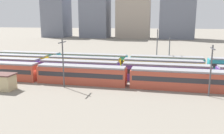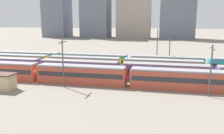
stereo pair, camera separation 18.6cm
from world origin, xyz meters
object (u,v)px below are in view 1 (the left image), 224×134
(train_track_1, at_px, (166,72))
(catenary_pole_0, at_px, (63,61))
(train_track_3, at_px, (166,63))
(catenary_pole_3, at_px, (169,50))
(train_track_2, at_px, (84,64))
(catenary_pole_1, at_px, (157,47))
(train_track_0, at_px, (179,79))
(catenary_pole_2, at_px, (211,68))
(signal_hut, at_px, (5,82))

(train_track_1, distance_m, catenary_pole_0, 20.95)
(train_track_3, bearing_deg, train_track_1, -91.75)
(train_track_1, bearing_deg, catenary_pole_3, 85.49)
(train_track_2, distance_m, catenary_pole_1, 19.66)
(train_track_3, bearing_deg, train_track_2, -165.28)
(train_track_0, height_order, train_track_1, same)
(train_track_2, bearing_deg, catenary_pole_3, 22.45)
(train_track_2, relative_size, catenary_pole_1, 5.46)
(catenary_pole_2, distance_m, signal_hut, 36.17)
(train_track_3, height_order, catenary_pole_2, catenary_pole_2)
(train_track_0, distance_m, catenary_pole_1, 19.73)
(train_track_2, xyz_separation_m, catenary_pole_1, (17.36, 8.43, 3.76))
(train_track_3, relative_size, signal_hut, 26.00)
(catenary_pole_0, bearing_deg, signal_hut, -159.13)
(train_track_3, distance_m, catenary_pole_2, 20.05)
(train_track_0, height_order, train_track_3, same)
(train_track_0, relative_size, train_track_1, 1.00)
(catenary_pole_1, xyz_separation_m, catenary_pole_2, (9.12, -21.90, -0.80))
(train_track_3, bearing_deg, signal_hut, -142.26)
(train_track_1, height_order, catenary_pole_1, catenary_pole_1)
(train_track_0, relative_size, catenary_pole_0, 10.20)
(catenary_pole_3, bearing_deg, train_track_2, -157.55)
(catenary_pole_2, xyz_separation_m, signal_hut, (-35.81, -3.87, -3.31))
(train_track_3, bearing_deg, train_track_0, -82.37)
(catenary_pole_3, height_order, signal_hut, catenary_pole_3)
(train_track_0, height_order, train_track_2, same)
(train_track_1, height_order, catenary_pole_2, catenary_pole_2)
(train_track_0, xyz_separation_m, signal_hut, (-31.21, -6.94, -0.35))
(catenary_pole_0, bearing_deg, train_track_0, 8.47)
(train_track_0, relative_size, catenary_pole_3, 11.00)
(catenary_pole_3, distance_m, signal_hut, 39.63)
(catenary_pole_1, bearing_deg, catenary_pole_2, -67.38)
(train_track_1, xyz_separation_m, catenary_pole_0, (-18.93, -8.38, 3.22))
(signal_hut, bearing_deg, train_track_3, 37.74)
(train_track_1, xyz_separation_m, train_track_3, (0.32, 10.40, 0.00))
(train_track_0, xyz_separation_m, train_track_3, (-2.09, 15.60, 0.00))
(train_track_2, bearing_deg, train_track_3, 14.72)
(train_track_1, bearing_deg, train_track_3, 88.25)
(catenary_pole_0, bearing_deg, catenary_pole_3, 47.80)
(train_track_0, bearing_deg, train_track_1, 114.84)
(train_track_0, bearing_deg, train_track_2, 154.58)
(catenary_pole_2, bearing_deg, train_track_2, 153.04)
(train_track_1, xyz_separation_m, catenary_pole_2, (7.01, -8.27, 2.96))
(train_track_1, relative_size, catenary_pole_3, 11.00)
(train_track_2, bearing_deg, catenary_pole_2, -26.96)
(train_track_1, relative_size, train_track_2, 1.68)
(train_track_2, relative_size, signal_hut, 15.50)
(train_track_0, xyz_separation_m, train_track_2, (-21.88, 10.40, -0.00))
(train_track_0, distance_m, train_track_3, 15.74)
(train_track_1, distance_m, catenary_pole_1, 14.30)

